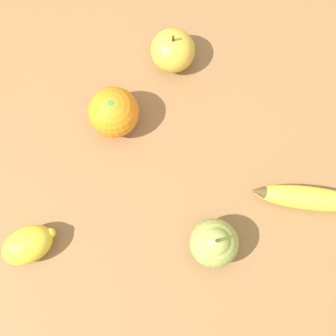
{
  "coord_description": "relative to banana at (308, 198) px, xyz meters",
  "views": [
    {
      "loc": [
        -0.06,
        -0.12,
        0.74
      ],
      "look_at": [
        0.05,
        0.0,
        0.03
      ],
      "focal_mm": 50.0,
      "sensor_mm": 36.0,
      "label": 1
    }
  ],
  "objects": [
    {
      "name": "pear",
      "position": [
        -0.16,
        0.05,
        0.02
      ],
      "size": [
        0.07,
        0.07,
        0.09
      ],
      "color": "#99A84C",
      "rests_on": "ground_plane"
    },
    {
      "name": "apple",
      "position": [
        0.01,
        0.32,
        0.02
      ],
      "size": [
        0.07,
        0.07,
        0.08
      ],
      "color": "gold",
      "rests_on": "ground_plane"
    },
    {
      "name": "banana",
      "position": [
        0.0,
        0.0,
        0.0
      ],
      "size": [
        0.14,
        0.16,
        0.04
      ],
      "rotation": [
        0.0,
        0.0,
        2.28
      ],
      "color": "yellow",
      "rests_on": "ground_plane"
    },
    {
      "name": "ground_plane",
      "position": [
        -0.18,
        0.18,
        -0.02
      ],
      "size": [
        3.0,
        3.0,
        0.0
      ],
      "primitive_type": "plane",
      "color": "olive"
    },
    {
      "name": "lemon",
      "position": [
        -0.37,
        0.24,
        0.01
      ],
      "size": [
        0.09,
        0.07,
        0.05
      ],
      "rotation": [
        0.0,
        0.0,
        6.04
      ],
      "color": "yellow",
      "rests_on": "ground_plane"
    },
    {
      "name": "orange",
      "position": [
        -0.14,
        0.31,
        0.02
      ],
      "size": [
        0.08,
        0.08,
        0.08
      ],
      "color": "orange",
      "rests_on": "ground_plane"
    }
  ]
}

